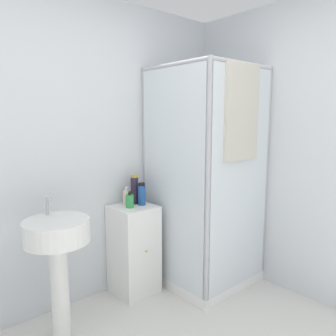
% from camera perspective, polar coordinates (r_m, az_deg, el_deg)
% --- Properties ---
extents(wall_back, '(6.40, 0.06, 2.50)m').
position_cam_1_polar(wall_back, '(2.65, -19.82, 2.14)').
color(wall_back, silver).
rests_on(wall_back, ground_plane).
extents(shower_enclosure, '(0.82, 0.85, 1.97)m').
position_cam_1_polar(shower_enclosure, '(3.04, 6.74, -9.30)').
color(shower_enclosure, white).
rests_on(shower_enclosure, ground_plane).
extents(vanity_cabinet, '(0.35, 0.37, 0.78)m').
position_cam_1_polar(vanity_cabinet, '(2.97, -5.97, -13.90)').
color(vanity_cabinet, white).
rests_on(vanity_cabinet, ground_plane).
extents(sink, '(0.43, 0.43, 1.00)m').
position_cam_1_polar(sink, '(2.35, -18.66, -13.08)').
color(sink, white).
rests_on(sink, ground_plane).
extents(soap_dispenser, '(0.07, 0.07, 0.14)m').
position_cam_1_polar(soap_dispenser, '(2.79, -6.69, -5.70)').
color(soap_dispenser, green).
rests_on(soap_dispenser, vanity_cabinet).
extents(shampoo_bottle_tall_black, '(0.07, 0.07, 0.26)m').
position_cam_1_polar(shampoo_bottle_tall_black, '(2.90, -5.85, -3.75)').
color(shampoo_bottle_tall_black, '#281E33').
rests_on(shampoo_bottle_tall_black, vanity_cabinet).
extents(shampoo_bottle_blue, '(0.07, 0.07, 0.20)m').
position_cam_1_polar(shampoo_bottle_blue, '(2.86, -4.61, -4.58)').
color(shampoo_bottle_blue, '#1E4C93').
rests_on(shampoo_bottle_blue, vanity_cabinet).
extents(lotion_bottle_white, '(0.06, 0.06, 0.16)m').
position_cam_1_polar(lotion_bottle_white, '(2.89, -7.28, -5.03)').
color(lotion_bottle_white, beige).
rests_on(lotion_bottle_white, vanity_cabinet).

